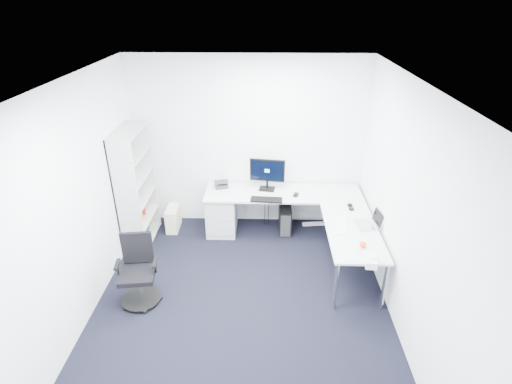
{
  "coord_description": "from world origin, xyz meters",
  "views": [
    {
      "loc": [
        0.28,
        -3.75,
        3.49
      ],
      "look_at": [
        0.15,
        1.05,
        1.05
      ],
      "focal_mm": 28.0,
      "sensor_mm": 36.0,
      "label": 1
    }
  ],
  "objects_px": {
    "laptop": "(365,219)",
    "task_chair": "(137,273)",
    "l_desk": "(283,223)",
    "bookshelf": "(136,188)",
    "monitor": "(267,174)"
  },
  "relations": [
    {
      "from": "l_desk",
      "to": "laptop",
      "type": "relative_size",
      "value": 7.94
    },
    {
      "from": "task_chair",
      "to": "laptop",
      "type": "bearing_deg",
      "value": 7.1
    },
    {
      "from": "l_desk",
      "to": "laptop",
      "type": "bearing_deg",
      "value": -30.36
    },
    {
      "from": "laptop",
      "to": "bookshelf",
      "type": "bearing_deg",
      "value": 159.94
    },
    {
      "from": "bookshelf",
      "to": "monitor",
      "type": "bearing_deg",
      "value": 11.01
    },
    {
      "from": "l_desk",
      "to": "bookshelf",
      "type": "distance_m",
      "value": 2.24
    },
    {
      "from": "l_desk",
      "to": "laptop",
      "type": "height_order",
      "value": "laptop"
    },
    {
      "from": "l_desk",
      "to": "bookshelf",
      "type": "bearing_deg",
      "value": 178.68
    },
    {
      "from": "l_desk",
      "to": "task_chair",
      "type": "relative_size",
      "value": 2.7
    },
    {
      "from": "bookshelf",
      "to": "laptop",
      "type": "xyz_separation_m",
      "value": [
        3.21,
        -0.66,
        -0.08
      ]
    },
    {
      "from": "l_desk",
      "to": "monitor",
      "type": "bearing_deg",
      "value": 120.55
    },
    {
      "from": "laptop",
      "to": "task_chair",
      "type": "bearing_deg",
      "value": -173.96
    },
    {
      "from": "bookshelf",
      "to": "l_desk",
      "type": "bearing_deg",
      "value": -1.32
    },
    {
      "from": "l_desk",
      "to": "task_chair",
      "type": "height_order",
      "value": "task_chair"
    },
    {
      "from": "task_chair",
      "to": "laptop",
      "type": "relative_size",
      "value": 2.93
    }
  ]
}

